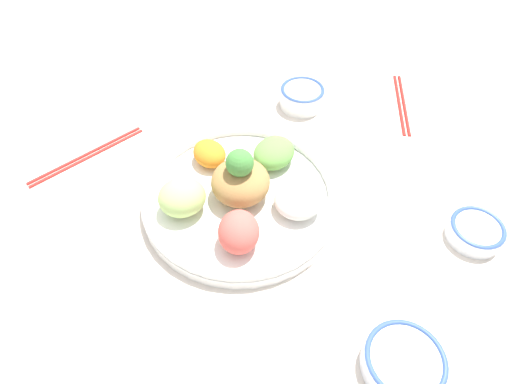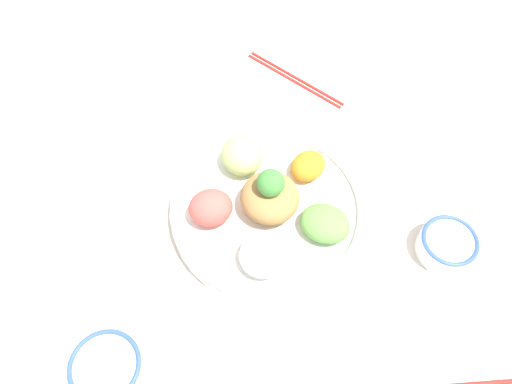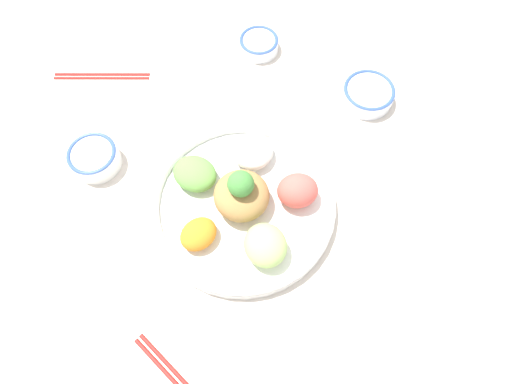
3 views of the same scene
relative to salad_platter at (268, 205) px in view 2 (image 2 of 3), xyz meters
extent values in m
plane|color=silver|center=(-0.04, -0.01, -0.03)|extent=(2.40, 2.40, 0.00)
cylinder|color=white|center=(0.00, 0.00, -0.02)|extent=(0.33, 0.33, 0.02)
torus|color=white|center=(0.00, 0.00, 0.00)|extent=(0.33, 0.33, 0.02)
ellipsoid|color=#E55B51|center=(0.09, -0.01, 0.02)|extent=(0.08, 0.07, 0.06)
ellipsoid|color=white|center=(0.04, 0.09, 0.01)|extent=(0.10, 0.10, 0.04)
ellipsoid|color=#6BAD4C|center=(-0.07, 0.07, 0.01)|extent=(0.11, 0.11, 0.04)
ellipsoid|color=orange|center=(-0.09, -0.04, 0.01)|extent=(0.08, 0.08, 0.04)
ellipsoid|color=#B7DB7A|center=(0.02, -0.09, 0.02)|extent=(0.08, 0.09, 0.06)
ellipsoid|color=#AD7F47|center=(0.00, 0.00, 0.02)|extent=(0.10, 0.10, 0.06)
sphere|color=#478E3D|center=(0.00, 0.00, 0.07)|extent=(0.04, 0.04, 0.04)
cylinder|color=white|center=(0.30, 0.17, -0.01)|extent=(0.10, 0.10, 0.03)
torus|color=#38569E|center=(0.30, 0.17, 0.00)|extent=(0.10, 0.10, 0.01)
cylinder|color=maroon|center=(0.30, 0.17, 0.00)|extent=(0.08, 0.08, 0.00)
cylinder|color=white|center=(-0.25, 0.16, -0.01)|extent=(0.09, 0.09, 0.04)
torus|color=#38569E|center=(-0.25, 0.16, 0.01)|extent=(0.09, 0.09, 0.01)
cylinder|color=#DBB251|center=(-0.25, 0.16, 0.01)|extent=(0.07, 0.07, 0.00)
cylinder|color=red|center=(-0.16, -0.28, -0.02)|extent=(0.13, 0.20, 0.01)
cylinder|color=red|center=(-0.15, -0.27, -0.02)|extent=(0.13, 0.20, 0.01)
cylinder|color=red|center=(-0.22, 0.36, -0.02)|extent=(0.20, 0.06, 0.01)
cube|color=silver|center=(0.20, -0.19, -0.02)|extent=(0.08, 0.03, 0.01)
ellipsoid|color=silver|center=(0.26, -0.17, -0.02)|extent=(0.05, 0.05, 0.01)
camera|label=1|loc=(0.46, -0.04, 0.54)|focal=30.00mm
camera|label=2|loc=(0.15, 0.38, 0.72)|focal=35.00mm
camera|label=3|loc=(-0.05, -0.30, 0.69)|focal=30.00mm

